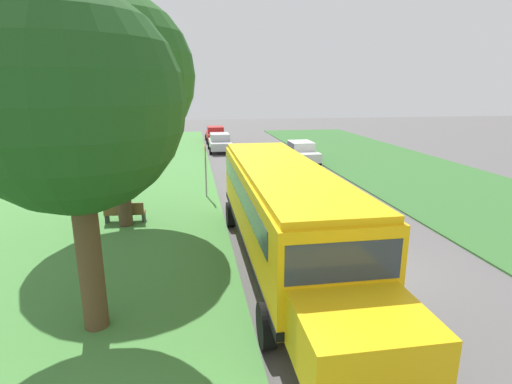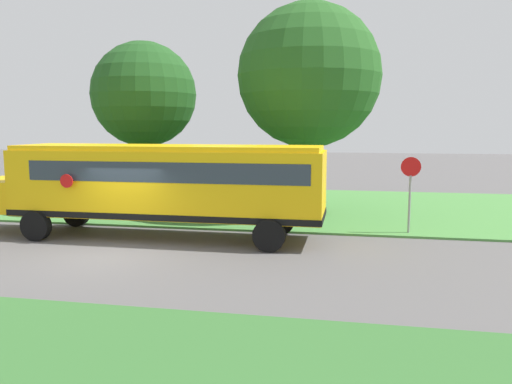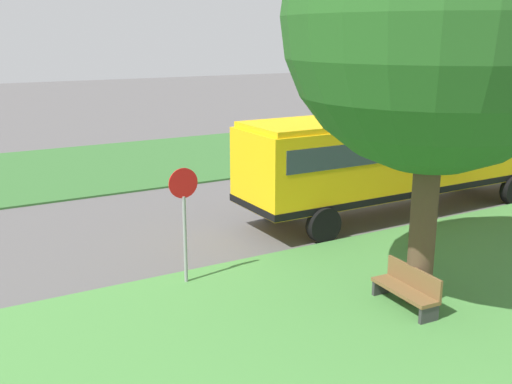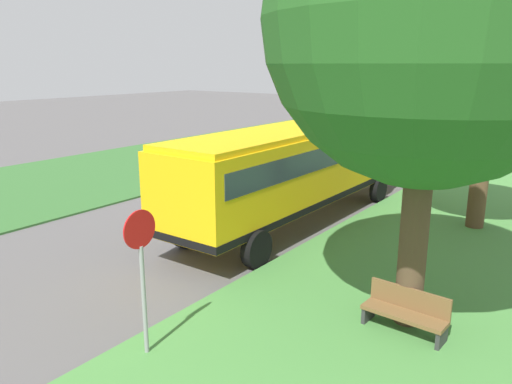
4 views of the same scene
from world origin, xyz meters
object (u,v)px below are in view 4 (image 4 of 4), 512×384
(oak_tree_beside_bus, at_px, (495,59))
(oak_tree_roadside_mid, at_px, (428,17))
(park_bench, at_px, (405,312))
(stop_sign, at_px, (142,266))
(school_bus, at_px, (297,165))
(pickup_truck, at_px, (347,131))

(oak_tree_beside_bus, bearing_deg, oak_tree_roadside_mid, 92.46)
(oak_tree_roadside_mid, bearing_deg, park_bench, 114.15)
(park_bench, bearing_deg, oak_tree_roadside_mid, -65.85)
(oak_tree_roadside_mid, bearing_deg, stop_sign, 47.85)
(school_bus, bearing_deg, oak_tree_roadside_mid, 139.07)
(pickup_truck, bearing_deg, oak_tree_beside_bus, 130.92)
(school_bus, distance_m, pickup_truck, 15.45)
(oak_tree_beside_bus, distance_m, oak_tree_roadside_mid, 7.27)
(stop_sign, xyz_separation_m, park_bench, (-3.48, -3.45, -1.26))
(pickup_truck, height_order, oak_tree_beside_bus, oak_tree_beside_bus)
(oak_tree_beside_bus, bearing_deg, stop_sign, 74.42)
(oak_tree_roadside_mid, distance_m, park_bench, 5.43)
(oak_tree_roadside_mid, bearing_deg, school_bus, -40.93)
(school_bus, distance_m, oak_tree_roadside_mid, 8.17)
(school_bus, xyz_separation_m, oak_tree_beside_bus, (-5.09, -2.55, 3.33))
(park_bench, bearing_deg, oak_tree_beside_bus, -86.71)
(school_bus, height_order, park_bench, school_bus)
(oak_tree_beside_bus, relative_size, oak_tree_roadside_mid, 0.84)
(oak_tree_beside_bus, xyz_separation_m, park_bench, (-0.43, 7.50, -4.78))
(school_bus, xyz_separation_m, stop_sign, (-2.04, 8.40, -0.19))
(pickup_truck, bearing_deg, stop_sign, 107.69)
(oak_tree_roadside_mid, xyz_separation_m, park_bench, (-0.12, 0.27, -5.42))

